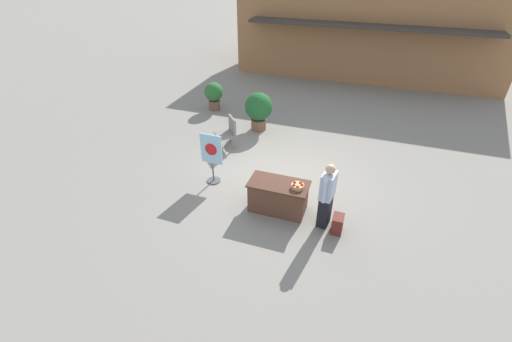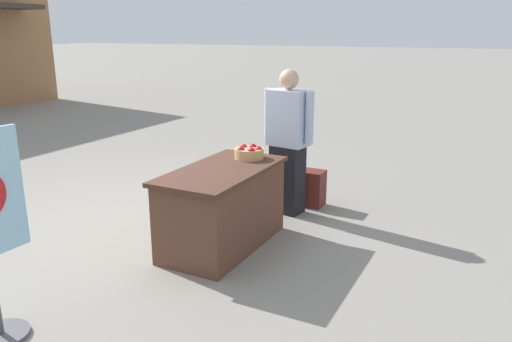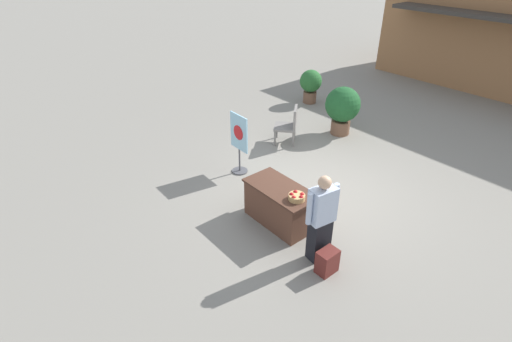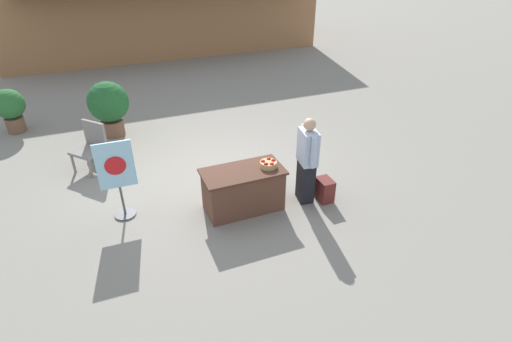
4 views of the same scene
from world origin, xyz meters
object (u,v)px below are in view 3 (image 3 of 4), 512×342
(display_table, at_px, (280,205))
(person_visitor, at_px, (321,219))
(backpack, at_px, (327,262))
(potted_plant_far_left, at_px, (311,84))
(potted_plant_near_left, at_px, (343,107))
(poster_board, at_px, (239,141))
(apple_basket, at_px, (297,197))
(patio_chair, at_px, (289,124))

(display_table, distance_m, person_visitor, 1.21)
(backpack, distance_m, potted_plant_far_left, 7.65)
(potted_plant_near_left, bearing_deg, poster_board, -92.18)
(apple_basket, relative_size, person_visitor, 0.18)
(person_visitor, distance_m, backpack, 0.69)
(potted_plant_far_left, bearing_deg, patio_chair, -56.65)
(potted_plant_far_left, relative_size, potted_plant_near_left, 0.82)
(poster_board, relative_size, potted_plant_far_left, 1.31)
(patio_chair, bearing_deg, person_visitor, 101.15)
(person_visitor, bearing_deg, potted_plant_far_left, -36.83)
(apple_basket, height_order, patio_chair, patio_chair)
(poster_board, xyz_separation_m, potted_plant_far_left, (-2.05, 4.47, -0.14))
(poster_board, xyz_separation_m, patio_chair, (-0.36, 1.91, -0.24))
(backpack, distance_m, potted_plant_near_left, 5.40)
(person_visitor, height_order, backpack, person_visitor)
(person_visitor, xyz_separation_m, poster_board, (-3.08, 0.74, -0.04))
(backpack, relative_size, potted_plant_far_left, 0.39)
(display_table, bearing_deg, person_visitor, -8.57)
(display_table, xyz_separation_m, backpack, (1.45, -0.31, -0.17))
(patio_chair, bearing_deg, apple_basket, 96.38)
(backpack, relative_size, potted_plant_near_left, 0.32)
(person_visitor, relative_size, potted_plant_near_left, 1.22)
(backpack, bearing_deg, patio_chair, 143.54)
(display_table, bearing_deg, apple_basket, -5.72)
(display_table, height_order, poster_board, poster_board)
(person_visitor, bearing_deg, apple_basket, -1.87)
(apple_basket, xyz_separation_m, person_visitor, (0.67, -0.12, -0.01))
(patio_chair, bearing_deg, poster_board, 59.45)
(backpack, height_order, potted_plant_near_left, potted_plant_near_left)
(display_table, xyz_separation_m, potted_plant_near_left, (-1.83, 3.94, 0.39))
(potted_plant_near_left, bearing_deg, potted_plant_far_left, 153.38)
(poster_board, relative_size, potted_plant_near_left, 1.07)
(patio_chair, xyz_separation_m, potted_plant_far_left, (-1.68, 2.56, 0.10))
(person_visitor, xyz_separation_m, backpack, (0.33, -0.14, -0.60))
(person_visitor, distance_m, poster_board, 3.17)
(display_table, xyz_separation_m, poster_board, (-1.96, 0.57, 0.39))
(poster_board, distance_m, patio_chair, 1.96)
(person_visitor, relative_size, potted_plant_far_left, 1.49)
(potted_plant_far_left, bearing_deg, person_visitor, -45.40)
(display_table, bearing_deg, potted_plant_far_left, 128.53)
(apple_basket, relative_size, potted_plant_near_left, 0.22)
(potted_plant_near_left, bearing_deg, display_table, -65.08)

